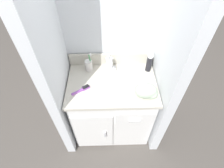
{
  "coord_description": "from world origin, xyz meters",
  "views": [
    {
      "loc": [
        -0.03,
        -1.03,
        1.93
      ],
      "look_at": [
        0.0,
        -0.03,
        0.79
      ],
      "focal_mm": 28.0,
      "sensor_mm": 36.0,
      "label": 1
    }
  ],
  "objects_px": {
    "hand_towel": "(147,91)",
    "hairbrush": "(83,89)",
    "shaving_cream_can": "(149,63)",
    "toothbrush_cup": "(89,65)",
    "soap_dispenser": "(109,63)"
  },
  "relations": [
    {
      "from": "hand_towel",
      "to": "hairbrush",
      "type": "bearing_deg",
      "value": 172.06
    },
    {
      "from": "hairbrush",
      "to": "hand_towel",
      "type": "bearing_deg",
      "value": -40.28
    },
    {
      "from": "hairbrush",
      "to": "hand_towel",
      "type": "distance_m",
      "value": 0.54
    },
    {
      "from": "shaving_cream_can",
      "to": "hairbrush",
      "type": "distance_m",
      "value": 0.64
    },
    {
      "from": "shaving_cream_can",
      "to": "hairbrush",
      "type": "height_order",
      "value": "shaving_cream_can"
    },
    {
      "from": "toothbrush_cup",
      "to": "soap_dispenser",
      "type": "relative_size",
      "value": 1.18
    },
    {
      "from": "toothbrush_cup",
      "to": "soap_dispenser",
      "type": "height_order",
      "value": "toothbrush_cup"
    },
    {
      "from": "soap_dispenser",
      "to": "hand_towel",
      "type": "distance_m",
      "value": 0.45
    },
    {
      "from": "toothbrush_cup",
      "to": "shaving_cream_can",
      "type": "bearing_deg",
      "value": -2.19
    },
    {
      "from": "hairbrush",
      "to": "toothbrush_cup",
      "type": "bearing_deg",
      "value": 48.86
    },
    {
      "from": "shaving_cream_can",
      "to": "hand_towel",
      "type": "height_order",
      "value": "shaving_cream_can"
    },
    {
      "from": "soap_dispenser",
      "to": "shaving_cream_can",
      "type": "height_order",
      "value": "shaving_cream_can"
    },
    {
      "from": "soap_dispenser",
      "to": "shaving_cream_can",
      "type": "relative_size",
      "value": 0.89
    },
    {
      "from": "soap_dispenser",
      "to": "hand_towel",
      "type": "xyz_separation_m",
      "value": [
        0.31,
        -0.33,
        -0.01
      ]
    },
    {
      "from": "hairbrush",
      "to": "soap_dispenser",
      "type": "bearing_deg",
      "value": 16.67
    }
  ]
}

